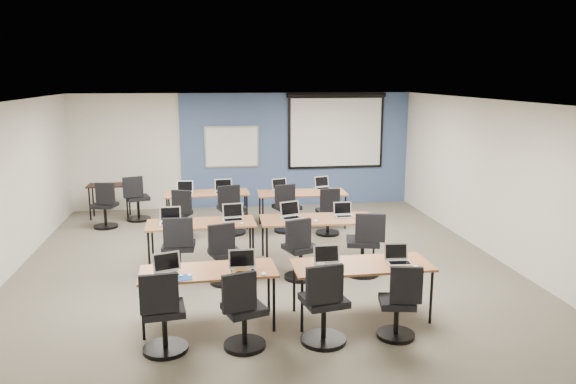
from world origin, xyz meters
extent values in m
cube|color=#6B6354|center=(0.00, 0.00, 0.00)|extent=(8.00, 9.00, 0.02)
cube|color=white|center=(0.00, 0.00, 2.70)|extent=(8.00, 9.00, 0.02)
cube|color=beige|center=(0.00, 4.50, 1.35)|extent=(8.00, 0.04, 2.70)
cube|color=beige|center=(0.00, -4.50, 1.35)|extent=(8.00, 0.04, 2.70)
cube|color=beige|center=(4.00, 0.00, 1.35)|extent=(0.04, 9.00, 2.70)
cube|color=#3D5977|center=(1.25, 4.47, 1.35)|extent=(5.50, 0.04, 2.70)
cube|color=#B2B2B2|center=(-0.30, 4.43, 1.45)|extent=(1.28, 0.02, 0.98)
cube|color=white|center=(-0.30, 4.42, 1.45)|extent=(1.20, 0.02, 0.90)
cube|color=black|center=(2.20, 4.41, 1.80)|extent=(2.32, 0.03, 1.82)
cube|color=white|center=(2.20, 4.40, 1.76)|extent=(2.20, 0.02, 1.62)
cylinder|color=black|center=(2.20, 4.40, 2.64)|extent=(2.40, 0.10, 0.10)
cube|color=#A57846|center=(-0.91, -2.07, 0.71)|extent=(1.69, 0.70, 0.03)
cylinder|color=black|center=(-1.70, -2.36, 0.35)|extent=(0.04, 0.04, 0.70)
cylinder|color=black|center=(-0.13, -2.36, 0.35)|extent=(0.04, 0.04, 0.70)
cylinder|color=black|center=(-1.70, -1.77, 0.35)|extent=(0.04, 0.04, 0.70)
cylinder|color=black|center=(-0.13, -1.77, 0.35)|extent=(0.04, 0.04, 0.70)
cube|color=brown|center=(1.04, -2.11, 0.71)|extent=(1.78, 0.74, 0.03)
cylinder|color=black|center=(0.21, -2.42, 0.35)|extent=(0.04, 0.04, 0.70)
cylinder|color=black|center=(1.87, -2.42, 0.35)|extent=(0.04, 0.04, 0.70)
cylinder|color=black|center=(0.21, -1.80, 0.35)|extent=(0.04, 0.04, 0.70)
cylinder|color=black|center=(1.87, -1.80, 0.35)|extent=(0.04, 0.04, 0.70)
cube|color=brown|center=(-1.02, 0.28, 0.71)|extent=(1.77, 0.74, 0.03)
cylinder|color=black|center=(-1.84, -0.03, 0.35)|extent=(0.04, 0.04, 0.70)
cylinder|color=black|center=(-0.19, -0.03, 0.35)|extent=(0.04, 0.04, 0.70)
cylinder|color=black|center=(-1.84, 0.59, 0.35)|extent=(0.04, 0.04, 0.70)
cylinder|color=black|center=(-0.19, 0.59, 0.35)|extent=(0.04, 0.04, 0.70)
cube|color=brown|center=(0.93, 0.27, 0.71)|extent=(1.91, 0.80, 0.03)
cylinder|color=black|center=(0.03, -0.07, 0.35)|extent=(0.04, 0.04, 0.70)
cylinder|color=black|center=(1.83, -0.07, 0.35)|extent=(0.04, 0.04, 0.70)
cylinder|color=black|center=(0.03, 0.61, 0.35)|extent=(0.04, 0.04, 0.70)
cylinder|color=black|center=(1.83, 0.61, 0.35)|extent=(0.04, 0.04, 0.70)
cube|color=brown|center=(-0.91, 2.69, 0.71)|extent=(1.72, 0.72, 0.03)
cylinder|color=black|center=(-1.71, 2.39, 0.35)|extent=(0.04, 0.04, 0.70)
cylinder|color=black|center=(-0.11, 2.39, 0.35)|extent=(0.04, 0.04, 0.70)
cylinder|color=black|center=(-1.71, 2.99, 0.35)|extent=(0.04, 0.04, 0.70)
cylinder|color=black|center=(-0.11, 2.99, 0.35)|extent=(0.04, 0.04, 0.70)
cube|color=brown|center=(1.04, 2.44, 0.71)|extent=(1.82, 0.76, 0.03)
cylinder|color=black|center=(0.19, 2.12, 0.35)|extent=(0.04, 0.04, 0.70)
cylinder|color=black|center=(1.89, 2.12, 0.35)|extent=(0.04, 0.04, 0.70)
cylinder|color=black|center=(0.19, 2.76, 0.35)|extent=(0.04, 0.04, 0.70)
cylinder|color=black|center=(1.89, 2.76, 0.35)|extent=(0.04, 0.04, 0.70)
cube|color=#B6B6BC|center=(-1.41, -2.21, 0.74)|extent=(0.34, 0.24, 0.02)
cube|color=black|center=(-1.41, -2.23, 0.75)|extent=(0.29, 0.14, 0.00)
cube|color=#B6B6BC|center=(-1.41, -2.08, 0.87)|extent=(0.34, 0.06, 0.23)
cube|color=black|center=(-1.41, -2.09, 0.87)|extent=(0.30, 0.04, 0.19)
ellipsoid|color=white|center=(-1.14, -2.24, 0.74)|extent=(0.07, 0.10, 0.03)
cylinder|color=black|center=(-1.42, -2.67, 0.03)|extent=(0.52, 0.52, 0.05)
cylinder|color=black|center=(-1.42, -2.67, 0.23)|extent=(0.06, 0.06, 0.46)
cube|color=black|center=(-1.42, -2.67, 0.50)|extent=(0.46, 0.46, 0.08)
cube|color=black|center=(-1.45, -2.88, 0.78)|extent=(0.42, 0.06, 0.44)
cube|color=silver|center=(-0.49, -2.22, 0.74)|extent=(0.34, 0.24, 0.02)
cube|color=black|center=(-0.49, -2.24, 0.75)|extent=(0.29, 0.14, 0.00)
cube|color=silver|center=(-0.49, -2.09, 0.87)|extent=(0.34, 0.06, 0.23)
cube|color=black|center=(-0.49, -2.09, 0.87)|extent=(0.30, 0.04, 0.19)
ellipsoid|color=white|center=(-0.25, -2.33, 0.74)|extent=(0.09, 0.12, 0.04)
cylinder|color=black|center=(-0.52, -2.72, 0.03)|extent=(0.49, 0.49, 0.05)
cylinder|color=black|center=(-0.52, -2.72, 0.22)|extent=(0.06, 0.06, 0.44)
cube|color=black|center=(-0.52, -2.72, 0.48)|extent=(0.44, 0.44, 0.08)
cube|color=black|center=(-0.58, -2.91, 0.76)|extent=(0.40, 0.06, 0.44)
cube|color=#BBBBBB|center=(0.59, -2.19, 0.74)|extent=(0.34, 0.24, 0.02)
cube|color=black|center=(0.59, -2.21, 0.75)|extent=(0.29, 0.14, 0.00)
cube|color=#BBBBBB|center=(0.59, -2.06, 0.87)|extent=(0.34, 0.06, 0.23)
cube|color=black|center=(0.59, -2.07, 0.87)|extent=(0.30, 0.04, 0.19)
ellipsoid|color=white|center=(0.68, -2.30, 0.74)|extent=(0.09, 0.12, 0.04)
cylinder|color=black|center=(0.42, -2.72, 0.03)|extent=(0.55, 0.55, 0.05)
cylinder|color=black|center=(0.42, -2.72, 0.24)|extent=(0.06, 0.06, 0.48)
cube|color=black|center=(0.42, -2.72, 0.52)|extent=(0.48, 0.48, 0.08)
cube|color=black|center=(0.37, -2.94, 0.80)|extent=(0.44, 0.06, 0.44)
cube|color=silver|center=(1.51, -2.18, 0.74)|extent=(0.31, 0.22, 0.02)
cube|color=black|center=(1.51, -2.20, 0.75)|extent=(0.26, 0.13, 0.00)
cube|color=silver|center=(1.51, -2.06, 0.86)|extent=(0.31, 0.06, 0.21)
cube|color=black|center=(1.51, -2.06, 0.86)|extent=(0.27, 0.04, 0.17)
ellipsoid|color=white|center=(1.67, -2.36, 0.74)|extent=(0.07, 0.10, 0.03)
cylinder|color=black|center=(1.31, -2.72, 0.03)|extent=(0.46, 0.46, 0.05)
cylinder|color=black|center=(1.31, -2.72, 0.20)|extent=(0.06, 0.06, 0.41)
cube|color=black|center=(1.31, -2.72, 0.45)|extent=(0.41, 0.41, 0.08)
cube|color=black|center=(1.35, -2.90, 0.73)|extent=(0.37, 0.06, 0.44)
cube|color=silver|center=(-1.51, 0.25, 0.74)|extent=(0.34, 0.25, 0.02)
cube|color=black|center=(-1.51, 0.23, 0.75)|extent=(0.29, 0.15, 0.00)
cube|color=silver|center=(-1.51, 0.39, 0.87)|extent=(0.34, 0.06, 0.24)
cube|color=black|center=(-1.51, 0.38, 0.87)|extent=(0.30, 0.04, 0.19)
ellipsoid|color=white|center=(-1.29, 0.05, 0.74)|extent=(0.06, 0.10, 0.04)
cylinder|color=black|center=(-1.36, -0.31, 0.03)|extent=(0.55, 0.55, 0.05)
cylinder|color=black|center=(-1.36, -0.31, 0.24)|extent=(0.06, 0.06, 0.48)
cube|color=black|center=(-1.36, -0.31, 0.52)|extent=(0.48, 0.48, 0.08)
cube|color=black|center=(-1.35, -0.53, 0.80)|extent=(0.44, 0.06, 0.44)
cube|color=#A2A2AB|center=(-0.48, 0.33, 0.74)|extent=(0.35, 0.25, 0.02)
cube|color=black|center=(-0.48, 0.31, 0.75)|extent=(0.29, 0.15, 0.00)
cube|color=#A2A2AB|center=(-0.48, 0.47, 0.87)|extent=(0.35, 0.06, 0.24)
cube|color=black|center=(-0.48, 0.46, 0.87)|extent=(0.30, 0.05, 0.20)
ellipsoid|color=white|center=(-0.36, 0.08, 0.74)|extent=(0.08, 0.10, 0.03)
cylinder|color=black|center=(-0.65, -0.61, 0.03)|extent=(0.50, 0.50, 0.05)
cylinder|color=black|center=(-0.65, -0.61, 0.22)|extent=(0.06, 0.06, 0.44)
cube|color=black|center=(-0.65, -0.61, 0.48)|extent=(0.44, 0.44, 0.08)
cube|color=black|center=(-0.71, -0.81, 0.76)|extent=(0.40, 0.06, 0.44)
cube|color=silver|center=(0.49, 0.31, 0.74)|extent=(0.35, 0.26, 0.02)
cube|color=black|center=(0.49, 0.29, 0.75)|extent=(0.30, 0.15, 0.00)
cube|color=silver|center=(0.49, 0.45, 0.88)|extent=(0.35, 0.07, 0.24)
cube|color=black|center=(0.49, 0.45, 0.88)|extent=(0.31, 0.05, 0.20)
ellipsoid|color=white|center=(0.86, 0.06, 0.74)|extent=(0.09, 0.11, 0.04)
cylinder|color=black|center=(0.50, -0.58, 0.03)|extent=(0.52, 0.52, 0.05)
cylinder|color=black|center=(0.50, -0.58, 0.23)|extent=(0.06, 0.06, 0.46)
cube|color=black|center=(0.50, -0.58, 0.50)|extent=(0.46, 0.46, 0.08)
cube|color=black|center=(0.43, -0.78, 0.78)|extent=(0.42, 0.06, 0.44)
cube|color=#A6A6B2|center=(1.40, 0.28, 0.74)|extent=(0.31, 0.23, 0.02)
cube|color=black|center=(1.40, 0.26, 0.75)|extent=(0.27, 0.13, 0.00)
cube|color=#A6A6B2|center=(1.40, 0.40, 0.86)|extent=(0.31, 0.06, 0.22)
cube|color=black|center=(1.40, 0.40, 0.86)|extent=(0.28, 0.04, 0.18)
ellipsoid|color=white|center=(1.73, 0.14, 0.74)|extent=(0.06, 0.09, 0.03)
cylinder|color=black|center=(1.50, -0.54, 0.03)|extent=(0.56, 0.56, 0.05)
cylinder|color=black|center=(1.50, -0.54, 0.25)|extent=(0.06, 0.06, 0.50)
cube|color=black|center=(1.50, -0.54, 0.54)|extent=(0.50, 0.50, 0.08)
cube|color=black|center=(1.55, -0.76, 0.82)|extent=(0.46, 0.06, 0.44)
cube|color=silver|center=(-1.35, 2.62, 0.74)|extent=(0.33, 0.24, 0.02)
cube|color=black|center=(-1.35, 2.60, 0.75)|extent=(0.28, 0.14, 0.00)
cube|color=silver|center=(-1.35, 2.75, 0.87)|extent=(0.33, 0.06, 0.23)
cube|color=black|center=(-1.35, 2.74, 0.87)|extent=(0.29, 0.04, 0.19)
ellipsoid|color=white|center=(-1.28, 2.57, 0.74)|extent=(0.07, 0.11, 0.04)
cylinder|color=black|center=(-1.46, 2.01, 0.03)|extent=(0.48, 0.48, 0.05)
cylinder|color=black|center=(-1.46, 2.01, 0.21)|extent=(0.06, 0.06, 0.43)
cube|color=black|center=(-1.46, 2.01, 0.47)|extent=(0.43, 0.43, 0.08)
cube|color=black|center=(-1.39, 1.83, 0.75)|extent=(0.39, 0.06, 0.44)
cube|color=silver|center=(-0.57, 2.58, 0.74)|extent=(0.36, 0.26, 0.02)
cube|color=black|center=(-0.57, 2.56, 0.75)|extent=(0.31, 0.15, 0.00)
cube|color=silver|center=(-0.57, 2.73, 0.88)|extent=(0.36, 0.07, 0.25)
cube|color=black|center=(-0.57, 2.72, 0.88)|extent=(0.32, 0.05, 0.20)
ellipsoid|color=white|center=(-0.28, 2.52, 0.74)|extent=(0.06, 0.09, 0.03)
cylinder|color=black|center=(-0.43, 2.11, 0.03)|extent=(0.54, 0.54, 0.05)
cylinder|color=black|center=(-0.43, 2.11, 0.24)|extent=(0.06, 0.06, 0.48)
cube|color=black|center=(-0.43, 2.11, 0.52)|extent=(0.48, 0.48, 0.08)
cube|color=black|center=(-0.49, 1.90, 0.80)|extent=(0.44, 0.06, 0.44)
cube|color=#AFAFB3|center=(0.60, 2.57, 0.74)|extent=(0.33, 0.24, 0.02)
cube|color=black|center=(0.60, 2.55, 0.75)|extent=(0.28, 0.14, 0.00)
cube|color=#AFAFB3|center=(0.60, 2.70, 0.87)|extent=(0.33, 0.06, 0.23)
cube|color=black|center=(0.60, 2.70, 0.87)|extent=(0.29, 0.04, 0.19)
ellipsoid|color=white|center=(0.68, 2.52, 0.74)|extent=(0.06, 0.09, 0.03)
cylinder|color=black|center=(0.68, 2.11, 0.03)|extent=(0.52, 0.52, 0.05)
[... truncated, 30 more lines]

